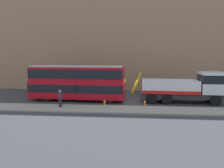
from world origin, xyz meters
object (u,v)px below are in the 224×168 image
double_decker_bus (77,82)px  traffic_cone_midway (145,103)px  recovery_tow_truck (186,87)px  traffic_cone_near_bus (105,102)px  pedestrian_onlooker (60,99)px

double_decker_bus → traffic_cone_midway: 8.18m
recovery_tow_truck → traffic_cone_near_bus: size_ratio=14.16×
pedestrian_onlooker → traffic_cone_midway: (8.46, 1.86, -0.64)m
double_decker_bus → recovery_tow_truck: bearing=2.3°
recovery_tow_truck → double_decker_bus: (-12.32, 0.02, 0.47)m
pedestrian_onlooker → traffic_cone_near_bus: (4.24, 1.76, -0.64)m
double_decker_bus → traffic_cone_midway: double_decker_bus is taller
double_decker_bus → traffic_cone_near_bus: double_decker_bus is taller
double_decker_bus → pedestrian_onlooker: 4.13m
recovery_tow_truck → traffic_cone_midway: recovery_tow_truck is taller
double_decker_bus → traffic_cone_near_bus: 4.48m
recovery_tow_truck → pedestrian_onlooker: 13.66m
pedestrian_onlooker → traffic_cone_midway: size_ratio=2.38×
traffic_cone_midway → pedestrian_onlooker: bearing=-167.6°
double_decker_bus → traffic_cone_near_bus: bearing=-28.9°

